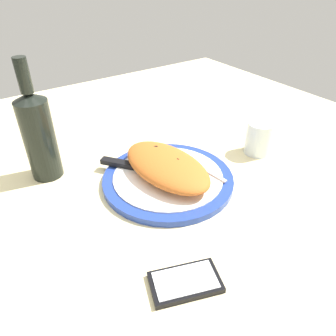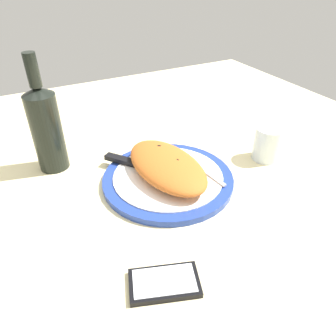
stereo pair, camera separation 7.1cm
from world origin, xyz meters
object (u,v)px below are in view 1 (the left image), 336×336
at_px(calzone, 165,166).
at_px(water_glass, 259,140).
at_px(knife, 130,166).
at_px(plate, 168,179).
at_px(wine_bottle, 38,134).
at_px(fork, 195,164).
at_px(smartphone, 185,282).

bearing_deg(calzone, water_glass, -96.55).
bearing_deg(knife, plate, -144.38).
bearing_deg(wine_bottle, fork, -122.48).
bearing_deg(plate, water_glass, -95.37).
height_order(calzone, fork, calzone).
distance_m(calzone, smartphone, 0.28).
distance_m(plate, water_glass, 0.27).
relative_size(plate, wine_bottle, 1.09).
xyz_separation_m(calzone, fork, (-0.01, -0.08, -0.02)).
bearing_deg(fork, wine_bottle, 57.52).
distance_m(plate, wine_bottle, 0.30).
height_order(calzone, knife, calzone).
relative_size(plate, fork, 1.89).
distance_m(plate, fork, 0.08).
bearing_deg(calzone, fork, -95.05).
bearing_deg(knife, calzone, -144.53).
xyz_separation_m(plate, calzone, (0.01, 0.00, 0.03)).
bearing_deg(water_glass, fork, 82.79).
bearing_deg(wine_bottle, knife, -124.16).
bearing_deg(plate, wine_bottle, 49.30).
bearing_deg(smartphone, wine_bottle, 11.13).
relative_size(plate, calzone, 1.17).
relative_size(fork, water_glass, 1.85).
height_order(smartphone, water_glass, water_glass).
distance_m(knife, water_glass, 0.34).
relative_size(knife, smartphone, 1.45).
bearing_deg(smartphone, fork, -41.40).
bearing_deg(fork, knife, 59.65).
bearing_deg(fork, plate, 89.14).
xyz_separation_m(calzone, water_glass, (-0.03, -0.27, -0.00)).
bearing_deg(fork, smartphone, 138.60).
relative_size(fork, wine_bottle, 0.57).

